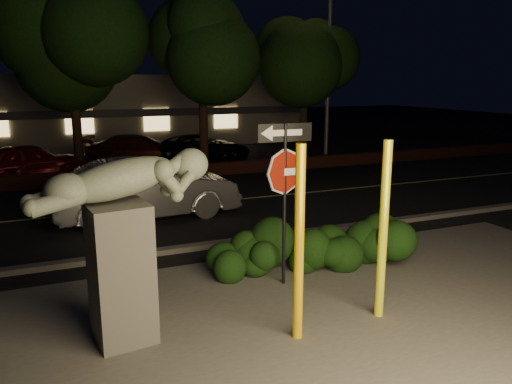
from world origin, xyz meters
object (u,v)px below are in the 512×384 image
Objects in this scene: yellow_pole_left at (299,245)px; parked_car_red at (30,161)px; signpost at (285,172)px; yellow_pole_right at (383,231)px; sculpture at (122,228)px; parked_car_darkred at (141,151)px; parked_car_dark at (202,148)px; streetlight at (325,45)px; silver_sedan at (146,189)px.

yellow_pole_left is 0.71× the size of parked_car_red.
parked_car_red is (-4.51, 12.91, -1.43)m from signpost.
parked_car_red is at bearing 110.07° from yellow_pole_right.
sculpture is at bearing 167.92° from yellow_pole_right.
signpost is 14.25m from parked_car_darkred.
signpost reaches higher than parked_car_dark.
yellow_pole_left is at bearing -114.85° from streetlight.
silver_sedan is (-2.32, 7.28, -0.61)m from yellow_pole_right.
streetlight reaches higher than sculpture.
sculpture is 16.18m from parked_car_dark.
streetlight reaches higher than parked_car_red.
yellow_pole_right reaches higher than parked_car_dark.
yellow_pole_left reaches higher than parked_car_dark.
parked_car_dark is at bearing 83.44° from yellow_pole_right.
sculpture is at bearing -175.59° from parked_car_darkred.
signpost reaches higher than parked_car_red.
sculpture is (-2.30, 0.93, 0.25)m from yellow_pole_left.
parked_car_darkred is at bearing 82.46° from parked_car_dark.
yellow_pole_right is 0.57× the size of silver_sedan.
signpost is at bearing 161.76° from parked_car_dark.
streetlight is at bearing 59.82° from signpost.
yellow_pole_left is 1.01× the size of yellow_pole_right.
parked_car_darkred is at bearing -13.19° from silver_sedan.
signpost is 0.60× the size of silver_sedan.
yellow_pole_left is 0.33× the size of streetlight.
sculpture is at bearing 151.93° from parked_car_dark.
silver_sedan is 1.22× the size of parked_car_red.
signpost is 5.86m from silver_sedan.
sculpture is 0.68× the size of parked_car_red.
parked_car_dark is at bearing 78.18° from yellow_pole_left.
parked_car_red is at bearing 88.94° from sculpture.
yellow_pole_left reaches higher than yellow_pole_right.
silver_sedan is at bearing -138.74° from streetlight.
silver_sedan is at bearing -173.78° from parked_car_darkred.
signpost is (-0.85, 1.76, 0.69)m from yellow_pole_right.
parked_car_dark is at bearing -74.82° from parked_car_darkred.
yellow_pole_left is 16.42m from parked_car_dark.
yellow_pole_left is at bearing -178.11° from silver_sedan.
parked_car_red is at bearing 121.34° from parked_car_darkred.
silver_sedan is at bearing 96.12° from yellow_pole_left.
silver_sedan reaches higher than parked_car_darkred.
sculpture is 6.69m from silver_sedan.
signpost is at bearing 115.77° from yellow_pole_right.
signpost is at bearing -116.45° from streetlight.
yellow_pole_right is 16.06m from parked_car_dark.
silver_sedan is 9.61m from parked_car_dark.
sculpture reaches higher than silver_sedan.
parked_car_darkred is at bearing -88.42° from parked_car_red.
parked_car_darkred is at bearing 170.10° from streetlight.
yellow_pole_left is at bearing -166.86° from parked_car_darkred.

